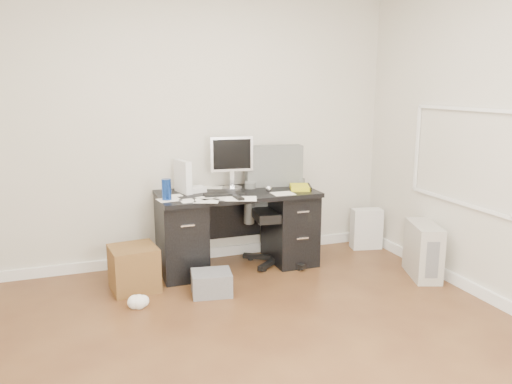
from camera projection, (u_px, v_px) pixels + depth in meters
ground at (270, 355)px, 3.29m from camera, size 4.00×4.00×0.00m
room_shell at (275, 100)px, 2.98m from camera, size 4.02×4.02×2.71m
desk at (237, 227)px, 4.82m from camera, size 1.50×0.70×0.75m
loose_papers at (218, 194)px, 4.64m from camera, size 1.10×0.60×0.00m
lcd_monitor at (232, 163)px, 4.82m from camera, size 0.44×0.28×0.52m
keyboard at (225, 194)px, 4.59m from camera, size 0.39×0.16×0.02m
computer_mouse at (269, 188)px, 4.75m from camera, size 0.07×0.07×0.06m
travel_mug at (166, 189)px, 4.39m from camera, size 0.11×0.11×0.19m
white_binder at (183, 177)px, 4.68m from camera, size 0.18×0.29×0.31m
magazine_file at (280, 172)px, 5.10m from camera, size 0.16×0.23×0.25m
pen_cup at (261, 172)px, 5.01m from camera, size 0.14×0.14×0.27m
yellow_book at (300, 187)px, 4.85m from camera, size 0.26×0.29×0.04m
paper_remote at (241, 198)px, 4.45m from camera, size 0.34×0.30×0.02m
office_chair at (278, 206)px, 4.90m from camera, size 0.72×0.72×1.15m
pc_tower at (423, 250)px, 4.60m from camera, size 0.38×0.55×0.50m
shopping_bag at (366, 229)px, 5.41m from camera, size 0.36×0.29×0.44m
wicker_basket at (134, 268)px, 4.32m from camera, size 0.43×0.43×0.38m
desk_printer at (212, 283)px, 4.24m from camera, size 0.37×0.32×0.20m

